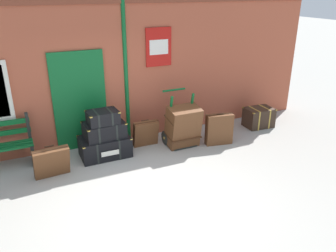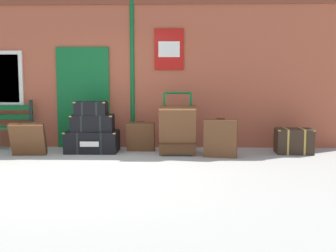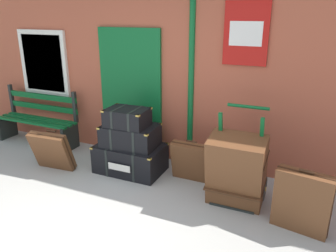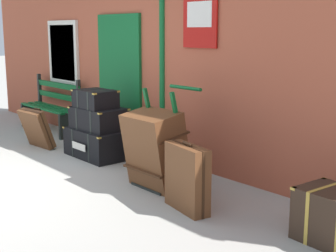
{
  "view_description": "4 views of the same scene",
  "coord_description": "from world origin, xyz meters",
  "px_view_note": "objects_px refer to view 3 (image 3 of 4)",
  "views": [
    {
      "loc": [
        -1.75,
        -4.48,
        3.28
      ],
      "look_at": [
        1.06,
        1.62,
        0.51
      ],
      "focal_mm": 36.25,
      "sensor_mm": 36.0,
      "label": 1
    },
    {
      "loc": [
        1.41,
        -5.96,
        1.36
      ],
      "look_at": [
        1.2,
        1.9,
        0.51
      ],
      "focal_mm": 42.86,
      "sensor_mm": 36.0,
      "label": 2
    },
    {
      "loc": [
        2.11,
        -2.17,
        2.33
      ],
      "look_at": [
        0.36,
        1.77,
        0.83
      ],
      "focal_mm": 35.36,
      "sensor_mm": 36.0,
      "label": 3
    },
    {
      "loc": [
        5.69,
        -1.94,
        1.85
      ],
      "look_at": [
        1.15,
        1.94,
        0.66
      ],
      "focal_mm": 51.5,
      "sensor_mm": 36.0,
      "label": 4
    }
  ],
  "objects_px": {
    "steamer_trunk_top": "(127,117)",
    "suitcase_tan": "(52,151)",
    "platform_bench": "(38,120)",
    "large_brown_trunk": "(236,170)",
    "steamer_trunk_base": "(131,158)",
    "porters_trolley": "(238,178)",
    "suitcase_cream": "(191,161)",
    "steamer_trunk_middle": "(130,135)",
    "suitcase_slate": "(302,202)"
  },
  "relations": [
    {
      "from": "platform_bench",
      "to": "large_brown_trunk",
      "type": "distance_m",
      "value": 3.87
    },
    {
      "from": "steamer_trunk_middle",
      "to": "suitcase_cream",
      "type": "xyz_separation_m",
      "value": [
        0.93,
        0.09,
        -0.29
      ]
    },
    {
      "from": "steamer_trunk_middle",
      "to": "suitcase_tan",
      "type": "xyz_separation_m",
      "value": [
        -1.12,
        -0.46,
        -0.26
      ]
    },
    {
      "from": "suitcase_slate",
      "to": "suitcase_cream",
      "type": "relative_size",
      "value": 1.21
    },
    {
      "from": "steamer_trunk_top",
      "to": "suitcase_slate",
      "type": "xyz_separation_m",
      "value": [
        2.47,
        -0.46,
        -0.52
      ]
    },
    {
      "from": "large_brown_trunk",
      "to": "suitcase_tan",
      "type": "xyz_separation_m",
      "value": [
        -2.78,
        -0.19,
        -0.15
      ]
    },
    {
      "from": "platform_bench",
      "to": "suitcase_cream",
      "type": "bearing_deg",
      "value": -4.68
    },
    {
      "from": "steamer_trunk_base",
      "to": "steamer_trunk_middle",
      "type": "distance_m",
      "value": 0.37
    },
    {
      "from": "suitcase_tan",
      "to": "suitcase_cream",
      "type": "xyz_separation_m",
      "value": [
        2.05,
        0.55,
        -0.02
      ]
    },
    {
      "from": "steamer_trunk_middle",
      "to": "porters_trolley",
      "type": "height_order",
      "value": "porters_trolley"
    },
    {
      "from": "suitcase_tan",
      "to": "steamer_trunk_base",
      "type": "bearing_deg",
      "value": 22.75
    },
    {
      "from": "platform_bench",
      "to": "suitcase_tan",
      "type": "xyz_separation_m",
      "value": [
        1.04,
        -0.81,
        -0.13
      ]
    },
    {
      "from": "platform_bench",
      "to": "suitcase_slate",
      "type": "height_order",
      "value": "platform_bench"
    },
    {
      "from": "platform_bench",
      "to": "large_brown_trunk",
      "type": "xyz_separation_m",
      "value": [
        3.82,
        -0.61,
        0.03
      ]
    },
    {
      "from": "platform_bench",
      "to": "steamer_trunk_middle",
      "type": "xyz_separation_m",
      "value": [
        2.16,
        -0.34,
        0.14
      ]
    },
    {
      "from": "platform_bench",
      "to": "steamer_trunk_middle",
      "type": "height_order",
      "value": "platform_bench"
    },
    {
      "from": "steamer_trunk_base",
      "to": "porters_trolley",
      "type": "height_order",
      "value": "porters_trolley"
    },
    {
      "from": "porters_trolley",
      "to": "steamer_trunk_base",
      "type": "bearing_deg",
      "value": 176.72
    },
    {
      "from": "steamer_trunk_base",
      "to": "steamer_trunk_middle",
      "type": "bearing_deg",
      "value": -1.03
    },
    {
      "from": "suitcase_slate",
      "to": "suitcase_cream",
      "type": "xyz_separation_m",
      "value": [
        -1.52,
        0.58,
        -0.05
      ]
    },
    {
      "from": "platform_bench",
      "to": "steamer_trunk_base",
      "type": "relative_size",
      "value": 1.58
    },
    {
      "from": "steamer_trunk_middle",
      "to": "steamer_trunk_top",
      "type": "height_order",
      "value": "steamer_trunk_top"
    },
    {
      "from": "large_brown_trunk",
      "to": "steamer_trunk_middle",
      "type": "bearing_deg",
      "value": 170.68
    },
    {
      "from": "suitcase_tan",
      "to": "suitcase_cream",
      "type": "distance_m",
      "value": 2.12
    },
    {
      "from": "steamer_trunk_top",
      "to": "suitcase_cream",
      "type": "bearing_deg",
      "value": 7.53
    },
    {
      "from": "large_brown_trunk",
      "to": "suitcase_slate",
      "type": "relative_size",
      "value": 1.28
    },
    {
      "from": "suitcase_tan",
      "to": "suitcase_cream",
      "type": "bearing_deg",
      "value": 15.1
    },
    {
      "from": "steamer_trunk_base",
      "to": "suitcase_cream",
      "type": "height_order",
      "value": "suitcase_cream"
    },
    {
      "from": "steamer_trunk_middle",
      "to": "suitcase_slate",
      "type": "bearing_deg",
      "value": -11.36
    },
    {
      "from": "large_brown_trunk",
      "to": "suitcase_cream",
      "type": "xyz_separation_m",
      "value": [
        -0.73,
        0.36,
        -0.18
      ]
    },
    {
      "from": "steamer_trunk_middle",
      "to": "large_brown_trunk",
      "type": "bearing_deg",
      "value": -9.32
    },
    {
      "from": "steamer_trunk_middle",
      "to": "porters_trolley",
      "type": "relative_size",
      "value": 0.71
    },
    {
      "from": "porters_trolley",
      "to": "large_brown_trunk",
      "type": "xyz_separation_m",
      "value": [
        0.0,
        -0.18,
        0.2
      ]
    },
    {
      "from": "porters_trolley",
      "to": "suitcase_tan",
      "type": "xyz_separation_m",
      "value": [
        -2.78,
        -0.37,
        0.05
      ]
    },
    {
      "from": "large_brown_trunk",
      "to": "suitcase_cream",
      "type": "distance_m",
      "value": 0.84
    },
    {
      "from": "steamer_trunk_top",
      "to": "platform_bench",
      "type": "bearing_deg",
      "value": 169.98
    },
    {
      "from": "porters_trolley",
      "to": "suitcase_slate",
      "type": "distance_m",
      "value": 0.88
    },
    {
      "from": "steamer_trunk_base",
      "to": "suitcase_slate",
      "type": "xyz_separation_m",
      "value": [
        2.46,
        -0.49,
        0.14
      ]
    },
    {
      "from": "steamer_trunk_middle",
      "to": "large_brown_trunk",
      "type": "relative_size",
      "value": 0.89
    },
    {
      "from": "platform_bench",
      "to": "porters_trolley",
      "type": "bearing_deg",
      "value": -6.53
    },
    {
      "from": "porters_trolley",
      "to": "suitcase_slate",
      "type": "relative_size",
      "value": 1.62
    },
    {
      "from": "steamer_trunk_top",
      "to": "suitcase_tan",
      "type": "bearing_deg",
      "value": -158.78
    },
    {
      "from": "steamer_trunk_base",
      "to": "large_brown_trunk",
      "type": "height_order",
      "value": "large_brown_trunk"
    },
    {
      "from": "steamer_trunk_top",
      "to": "porters_trolley",
      "type": "height_order",
      "value": "porters_trolley"
    },
    {
      "from": "large_brown_trunk",
      "to": "platform_bench",
      "type": "bearing_deg",
      "value": 170.86
    },
    {
      "from": "suitcase_slate",
      "to": "large_brown_trunk",
      "type": "bearing_deg",
      "value": 164.45
    },
    {
      "from": "suitcase_slate",
      "to": "suitcase_tan",
      "type": "bearing_deg",
      "value": 179.55
    },
    {
      "from": "steamer_trunk_base",
      "to": "platform_bench",
      "type": "bearing_deg",
      "value": 170.95
    },
    {
      "from": "steamer_trunk_base",
      "to": "large_brown_trunk",
      "type": "bearing_deg",
      "value": -9.26
    },
    {
      "from": "steamer_trunk_base",
      "to": "porters_trolley",
      "type": "relative_size",
      "value": 0.85
    }
  ]
}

